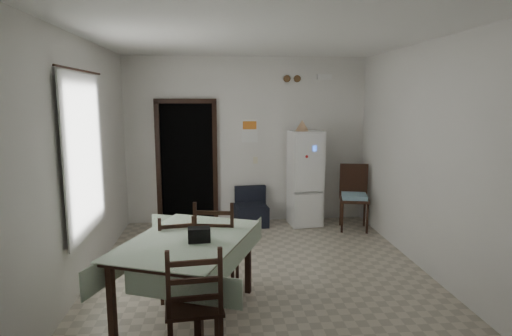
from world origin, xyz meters
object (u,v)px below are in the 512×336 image
object	(u,v)px
corner_chair	(354,198)
dining_table	(188,278)
fridge	(305,178)
navy_seat	(251,207)
dining_chair_near_head	(194,303)
dining_chair_far_right	(217,245)
dining_chair_far_left	(176,255)

from	to	relation	value
corner_chair	dining_table	bearing A→B (deg)	-120.87
fridge	navy_seat	bearing A→B (deg)	174.32
navy_seat	dining_table	bearing A→B (deg)	-111.67
fridge	corner_chair	xyz separation A→B (m)	(0.76, -0.38, -0.28)
corner_chair	dining_chair_near_head	distance (m)	4.27
dining_chair_far_right	dining_table	bearing A→B (deg)	72.40
dining_table	dining_chair_near_head	xyz separation A→B (m)	(0.10, -0.79, 0.12)
dining_chair_far_left	fridge	bearing A→B (deg)	-137.62
fridge	corner_chair	distance (m)	0.89
fridge	dining_chair_far_left	distance (m)	3.27
corner_chair	dining_chair_far_right	size ratio (longest dim) A/B	0.99
fridge	dining_chair_far_right	distance (m)	2.95
navy_seat	dining_chair_near_head	distance (m)	3.94
fridge	dining_table	bearing A→B (deg)	-126.44
dining_table	fridge	bearing A→B (deg)	80.71
dining_chair_far_left	dining_chair_far_right	size ratio (longest dim) A/B	0.87
fridge	dining_chair_near_head	size ratio (longest dim) A/B	1.52
corner_chair	dining_chair_near_head	xyz separation A→B (m)	(-2.48, -3.48, -0.00)
navy_seat	dining_chair_far_left	xyz separation A→B (m)	(-1.04, -2.58, 0.15)
dining_chair_far_right	dining_chair_near_head	world-z (taller)	dining_chair_far_right
navy_seat	dining_chair_far_left	distance (m)	2.78
fridge	dining_chair_far_right	bearing A→B (deg)	-127.10
dining_chair_far_left	dining_chair_far_right	bearing A→B (deg)	178.57
dining_chair_near_head	fridge	bearing A→B (deg)	-119.68
navy_seat	dining_table	world-z (taller)	dining_table
navy_seat	dining_chair_far_right	world-z (taller)	dining_chair_far_right
dining_chair_far_left	dining_chair_near_head	distance (m)	1.31
dining_table	dining_chair_far_right	size ratio (longest dim) A/B	1.45
navy_seat	dining_chair_far_left	world-z (taller)	dining_chair_far_left
corner_chair	dining_chair_far_right	bearing A→B (deg)	-124.09
dining_table	dining_chair_near_head	bearing A→B (deg)	-61.35
dining_chair_far_left	corner_chair	bearing A→B (deg)	-151.34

